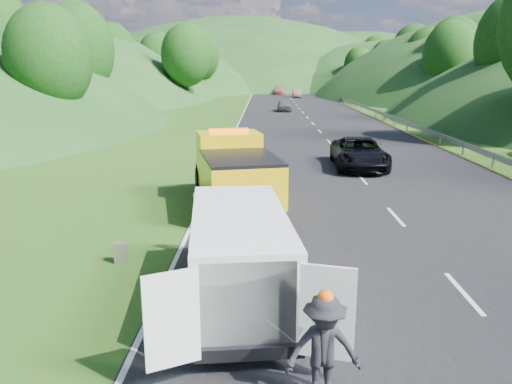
{
  "coord_description": "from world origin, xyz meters",
  "views": [
    {
      "loc": [
        -1.56,
        -12.52,
        4.98
      ],
      "look_at": [
        -1.79,
        2.31,
        1.3
      ],
      "focal_mm": 35.0,
      "sensor_mm": 36.0,
      "label": 1
    }
  ],
  "objects_px": {
    "white_van": "(239,252)",
    "suitcase": "(121,253)",
    "child": "(237,265)",
    "passing_suv": "(358,168)",
    "woman": "(202,257)",
    "tow_truck": "(234,171)"
  },
  "relations": [
    {
      "from": "white_van",
      "to": "suitcase",
      "type": "distance_m",
      "value": 4.09
    },
    {
      "from": "white_van",
      "to": "child",
      "type": "relative_size",
      "value": 5.74
    },
    {
      "from": "child",
      "to": "suitcase",
      "type": "relative_size",
      "value": 1.98
    },
    {
      "from": "passing_suv",
      "to": "suitcase",
      "type": "bearing_deg",
      "value": -121.52
    },
    {
      "from": "woman",
      "to": "passing_suv",
      "type": "relative_size",
      "value": 0.33
    },
    {
      "from": "white_van",
      "to": "suitcase",
      "type": "xyz_separation_m",
      "value": [
        -3.23,
        2.32,
        -0.92
      ]
    },
    {
      "from": "child",
      "to": "white_van",
      "type": "bearing_deg",
      "value": -50.73
    },
    {
      "from": "woman",
      "to": "passing_suv",
      "type": "height_order",
      "value": "woman"
    },
    {
      "from": "white_van",
      "to": "suitcase",
      "type": "relative_size",
      "value": 11.33
    },
    {
      "from": "tow_truck",
      "to": "white_van",
      "type": "xyz_separation_m",
      "value": [
        0.56,
        -7.93,
        -0.15
      ]
    },
    {
      "from": "white_van",
      "to": "passing_suv",
      "type": "distance_m",
      "value": 16.33
    },
    {
      "from": "tow_truck",
      "to": "child",
      "type": "height_order",
      "value": "tow_truck"
    },
    {
      "from": "passing_suv",
      "to": "tow_truck",
      "type": "bearing_deg",
      "value": -126.76
    },
    {
      "from": "child",
      "to": "passing_suv",
      "type": "height_order",
      "value": "passing_suv"
    },
    {
      "from": "white_van",
      "to": "passing_suv",
      "type": "xyz_separation_m",
      "value": [
        5.4,
        15.37,
        -1.19
      ]
    },
    {
      "from": "tow_truck",
      "to": "suitcase",
      "type": "bearing_deg",
      "value": -128.14
    },
    {
      "from": "woman",
      "to": "suitcase",
      "type": "height_order",
      "value": "woman"
    },
    {
      "from": "suitcase",
      "to": "passing_suv",
      "type": "distance_m",
      "value": 15.65
    },
    {
      "from": "tow_truck",
      "to": "passing_suv",
      "type": "xyz_separation_m",
      "value": [
        5.97,
        7.44,
        -1.35
      ]
    },
    {
      "from": "tow_truck",
      "to": "passing_suv",
      "type": "bearing_deg",
      "value": 38.55
    },
    {
      "from": "woman",
      "to": "suitcase",
      "type": "xyz_separation_m",
      "value": [
        -2.08,
        -0.46,
        0.27
      ]
    },
    {
      "from": "woman",
      "to": "child",
      "type": "bearing_deg",
      "value": -128.92
    }
  ]
}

